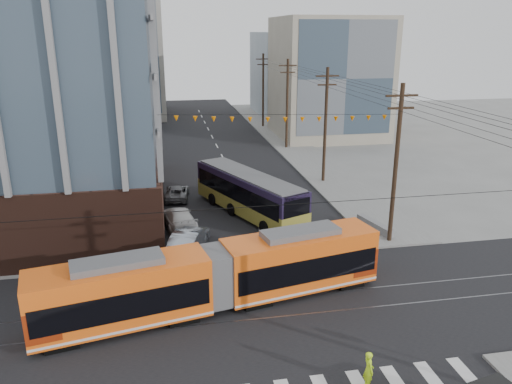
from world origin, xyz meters
TOP-DOWN VIEW (x-y plane):
  - ground at (0.00, 0.00)m, footprint 160.00×160.00m
  - bg_bldg_nw_near at (-17.00, 52.00)m, footprint 18.00×16.00m
  - bg_bldg_ne_near at (16.00, 48.00)m, footprint 14.00×14.00m
  - bg_bldg_nw_far at (-14.00, 72.00)m, footprint 16.00×18.00m
  - bg_bldg_ne_far at (18.00, 68.00)m, footprint 16.00×16.00m
  - utility_pole_far at (8.50, 56.00)m, footprint 0.30×0.30m
  - streetcar at (-4.38, 4.58)m, footprint 18.73×6.34m
  - city_bus at (-0.26, 18.34)m, footprint 7.35×12.39m
  - parked_car_silver at (-5.47, 11.83)m, footprint 3.29×5.30m
  - parked_car_white at (-5.91, 16.50)m, footprint 2.90×5.48m
  - parked_car_grey at (-5.80, 23.32)m, footprint 2.44×4.50m
  - pedestrian at (1.08, -2.90)m, footprint 0.41×0.62m
  - jersey_barrier at (8.30, 13.11)m, footprint 1.68×3.83m

SIDE VIEW (x-z plane):
  - ground at x=0.00m, z-range 0.00..0.00m
  - jersey_barrier at x=8.30m, z-range 0.00..0.75m
  - parked_car_grey at x=-5.80m, z-range 0.00..1.20m
  - parked_car_white at x=-5.91m, z-range 0.00..1.51m
  - parked_car_silver at x=-5.47m, z-range 0.00..1.65m
  - pedestrian at x=1.08m, z-range 0.00..1.69m
  - city_bus at x=-0.26m, z-range 0.00..3.50m
  - streetcar at x=-4.38m, z-range 0.00..3.58m
  - utility_pole_far at x=8.50m, z-range 0.00..11.00m
  - bg_bldg_ne_far at x=18.00m, z-range 0.00..14.00m
  - bg_bldg_ne_near at x=16.00m, z-range 0.00..16.00m
  - bg_bldg_nw_near at x=-17.00m, z-range 0.00..18.00m
  - bg_bldg_nw_far at x=-14.00m, z-range 0.00..20.00m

